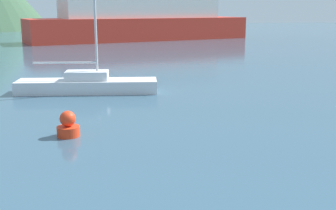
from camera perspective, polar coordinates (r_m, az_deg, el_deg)
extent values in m
cube|color=silver|center=(22.21, -10.87, 2.51)|extent=(7.34, 2.78, 0.66)
cube|color=silver|center=(22.11, -10.93, 3.95)|extent=(2.31, 1.48, 0.46)
cylinder|color=#BCBCC1|center=(21.79, -9.84, 11.70)|extent=(0.12, 0.12, 6.40)
cylinder|color=#BCBCC1|center=(22.19, -13.77, 5.59)|extent=(3.20, 0.62, 0.10)
cube|color=red|center=(58.87, -3.67, 10.24)|extent=(31.28, 14.43, 3.00)
cube|color=silver|center=(58.80, -3.72, 13.33)|extent=(22.16, 11.10, 3.35)
cylinder|color=red|center=(14.78, -13.34, -3.48)|extent=(0.78, 0.78, 0.35)
sphere|color=red|center=(14.66, -13.43, -1.81)|extent=(0.54, 0.54, 0.54)
cone|color=#38563D|center=(96.35, -4.53, 14.01)|extent=(33.89, 33.89, 12.18)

